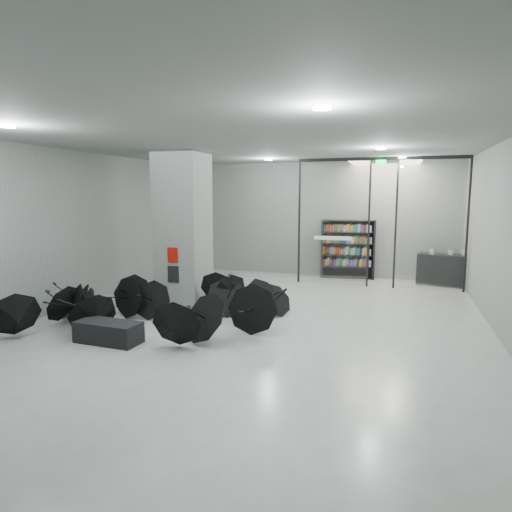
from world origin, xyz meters
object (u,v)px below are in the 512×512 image
(bench, at_px, (108,332))
(umbrella_cluster, at_px, (161,311))
(column, at_px, (183,228))
(shop_counter, at_px, (445,270))
(bookshelf, at_px, (348,249))

(bench, bearing_deg, umbrella_cluster, 79.86)
(umbrella_cluster, bearing_deg, bench, -103.08)
(umbrella_cluster, bearing_deg, column, 102.38)
(column, xyz_separation_m, bench, (0.13, -3.55, -1.79))
(shop_counter, relative_size, umbrella_cluster, 0.29)
(bookshelf, bearing_deg, umbrella_cluster, -122.93)
(shop_counter, bearing_deg, column, -134.19)
(column, height_order, bench, column)
(bookshelf, bearing_deg, shop_counter, -13.21)
(bench, bearing_deg, shop_counter, 52.23)
(column, distance_m, umbrella_cluster, 2.75)
(bookshelf, xyz_separation_m, umbrella_cluster, (-3.38, -6.86, -0.71))
(bookshelf, relative_size, shop_counter, 1.21)
(column, distance_m, shop_counter, 8.37)
(bench, bearing_deg, bookshelf, 68.84)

